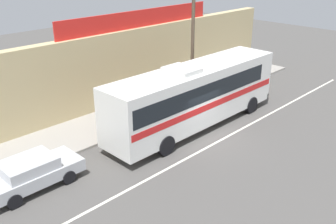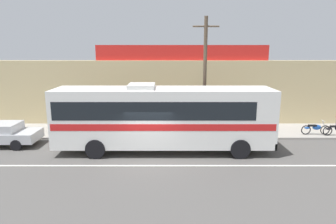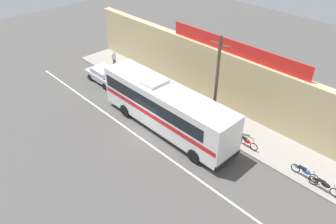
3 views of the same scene
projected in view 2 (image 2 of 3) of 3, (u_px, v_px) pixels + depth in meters
name	position (u px, v px, depth m)	size (l,w,h in m)	color
ground_plane	(148.00, 160.00, 15.32)	(70.00, 70.00, 0.00)	#4F4C49
sidewalk_slab	(153.00, 131.00, 20.39)	(30.00, 3.60, 0.14)	gray
storefront_facade	(154.00, 93.00, 22.00)	(30.00, 0.70, 4.80)	tan
storefront_billboard	(182.00, 53.00, 21.38)	(12.56, 0.12, 1.10)	red
road_center_stripe	(147.00, 166.00, 14.54)	(30.00, 0.14, 0.01)	silver
intercity_bus	(161.00, 115.00, 16.24)	(11.85, 2.65, 3.78)	white
parked_car	(1.00, 134.00, 17.40)	(4.23, 1.91, 1.37)	#B7BABF
utility_pole	(204.00, 76.00, 18.29)	(1.60, 0.22, 7.41)	brown
motorcycle_black	(249.00, 129.00, 19.09)	(1.92, 0.56, 0.94)	black
motorcycle_blue	(315.00, 128.00, 19.24)	(1.87, 0.56, 0.94)	black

